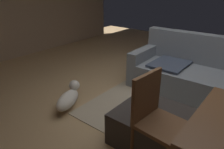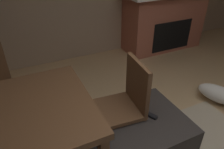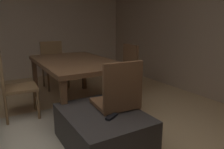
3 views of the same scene
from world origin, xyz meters
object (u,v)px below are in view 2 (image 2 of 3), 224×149
(fireplace, at_px, (164,20))
(small_dog, at_px, (222,94))
(dining_chair_west, at_px, (127,100))
(tv_remote, at_px, (149,115))
(ottoman_coffee_table, at_px, (134,136))

(fireplace, relative_size, small_dog, 3.04)
(dining_chair_west, bearing_deg, tv_remote, 132.62)
(fireplace, height_order, small_dog, fireplace)
(fireplace, bearing_deg, tv_remote, 49.95)
(fireplace, distance_m, dining_chair_west, 2.58)
(ottoman_coffee_table, distance_m, dining_chair_west, 0.38)
(fireplace, bearing_deg, ottoman_coffee_table, 47.40)
(ottoman_coffee_table, relative_size, dining_chair_west, 1.08)
(tv_remote, bearing_deg, ottoman_coffee_table, -22.47)
(fireplace, xyz_separation_m, small_dog, (0.44, 1.87, -0.41))
(tv_remote, bearing_deg, fireplace, -157.30)
(small_dog, bearing_deg, fireplace, -103.28)
(fireplace, distance_m, tv_remote, 2.61)
(ottoman_coffee_table, bearing_deg, dining_chair_west, -92.00)
(fireplace, relative_size, dining_chair_west, 1.93)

